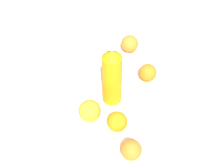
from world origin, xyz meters
TOP-DOWN VIEW (x-y plane):
  - ground_plane at (0.00, 0.00)m, footprint 2.40×2.40m
  - water_bottle at (-0.02, 0.01)m, footprint 0.07×0.07m
  - orange_0 at (-0.20, -0.05)m, footprint 0.07×0.07m
  - orange_1 at (-0.19, -0.25)m, footprint 0.08×0.08m
  - orange_2 at (0.00, 0.15)m, footprint 0.07×0.07m
  - orange_3 at (-0.01, 0.27)m, footprint 0.07×0.07m
  - orange_4 at (0.08, 0.08)m, footprint 0.08×0.08m

SIDE VIEW (x-z plane):
  - ground_plane at x=0.00m, z-range 0.00..0.00m
  - orange_3 at x=-0.01m, z-range 0.00..0.07m
  - orange_2 at x=0.00m, z-range 0.00..0.07m
  - orange_0 at x=-0.20m, z-range 0.00..0.07m
  - orange_1 at x=-0.19m, z-range 0.00..0.08m
  - orange_4 at x=0.08m, z-range 0.00..0.08m
  - water_bottle at x=-0.02m, z-range -0.01..0.26m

